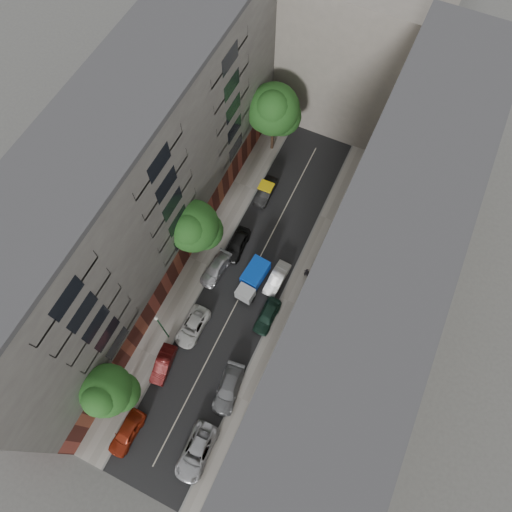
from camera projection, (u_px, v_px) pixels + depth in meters
The scene contains 23 objects.
ground at pixel (247, 283), 48.93m from camera, with size 120.00×120.00×0.00m, color #4C4C49.
road_surface at pixel (247, 283), 48.92m from camera, with size 8.00×44.00×0.02m, color black.
sidewalk_left at pixel (201, 263), 49.84m from camera, with size 3.00×44.00×0.15m, color gray.
sidewalk_right at pixel (294, 303), 47.88m from camera, with size 3.00×44.00×0.15m, color gray.
building_left at pixel (137, 196), 41.80m from camera, with size 8.00×44.00×20.00m, color #504D4A.
building_right at pixel (364, 292), 37.89m from camera, with size 8.00×44.00×20.00m, color tan.
building_endcap at pixel (353, 44), 51.36m from camera, with size 18.00×12.00×18.00m, color slate.
tarp_truck at pixel (253, 279), 47.80m from camera, with size 2.30×4.92×2.20m.
car_left_0 at pixel (127, 433), 41.94m from camera, with size 1.76×4.37×1.49m, color maroon.
car_left_1 at pixel (163, 364), 44.65m from camera, with size 1.41×4.04×1.33m, color #4D0F0F.
car_left_2 at pixel (193, 327), 46.24m from camera, with size 2.13×4.63×1.29m, color silver.
car_left_3 at pixel (216, 269), 48.91m from camera, with size 1.81×4.45×1.29m, color #BAB9BF.
car_left_4 at pixel (237, 244), 50.03m from camera, with size 1.77×4.40×1.50m, color black.
car_left_5 at pixel (266, 191), 52.96m from camera, with size 1.47×4.23×1.39m, color black.
car_right_0 at pixel (196, 452), 41.25m from camera, with size 2.48×5.39×1.50m, color #AEAFB3.
car_right_1 at pixel (228, 389), 43.60m from camera, with size 2.04×5.02×1.46m, color slate.
car_right_2 at pixel (267, 316), 46.66m from camera, with size 1.66×4.13×1.41m, color #142F23.
car_right_3 at pixel (277, 278), 48.42m from camera, with size 1.44×4.12×1.36m, color silver.
tree_near at pixel (107, 392), 38.82m from camera, with size 4.89×4.55×8.01m.
tree_mid at pixel (194, 228), 45.37m from camera, with size 5.58×5.35×8.37m.
tree_far at pixel (274, 111), 50.34m from camera, with size 6.00×5.83×9.75m.
lamp_post at pixel (161, 326), 42.65m from camera, with size 0.36×0.36×6.56m.
pedestrian at pixel (307, 273), 48.36m from camera, with size 0.61×0.40×1.68m, color black.
Camera 1 is at (8.49, -15.73, 45.65)m, focal length 32.00 mm.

